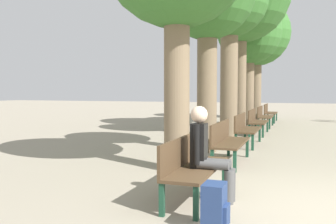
{
  "coord_description": "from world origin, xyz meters",
  "views": [
    {
      "loc": [
        -0.39,
        -4.75,
        1.46
      ],
      "look_at": [
        -4.01,
        5.44,
        0.83
      ],
      "focal_mm": 40.0,
      "sensor_mm": 36.0,
      "label": 1
    }
  ],
  "objects_px": {
    "bench_row_0": "(191,163)",
    "tree_row_2": "(230,4)",
    "bench_row_4": "(264,115)",
    "tree_row_5": "(257,34)",
    "bench_row_1": "(227,139)",
    "backpack": "(215,207)",
    "tree_row_4": "(249,34)",
    "person_seated": "(207,151)",
    "bench_row_2": "(245,127)",
    "bench_row_5": "(269,111)",
    "bench_row_3": "(256,120)"
  },
  "relations": [
    {
      "from": "bench_row_1",
      "to": "bench_row_4",
      "type": "bearing_deg",
      "value": 90.0
    },
    {
      "from": "tree_row_4",
      "to": "person_seated",
      "type": "distance_m",
      "value": 11.92
    },
    {
      "from": "bench_row_1",
      "to": "bench_row_2",
      "type": "relative_size",
      "value": 1.0
    },
    {
      "from": "bench_row_2",
      "to": "bench_row_4",
      "type": "bearing_deg",
      "value": 90.0
    },
    {
      "from": "bench_row_0",
      "to": "tree_row_5",
      "type": "relative_size",
      "value": 0.29
    },
    {
      "from": "bench_row_4",
      "to": "person_seated",
      "type": "distance_m",
      "value": 10.43
    },
    {
      "from": "bench_row_0",
      "to": "bench_row_4",
      "type": "relative_size",
      "value": 1.0
    },
    {
      "from": "bench_row_5",
      "to": "tree_row_4",
      "type": "relative_size",
      "value": 0.33
    },
    {
      "from": "bench_row_0",
      "to": "tree_row_4",
      "type": "bearing_deg",
      "value": 93.64
    },
    {
      "from": "bench_row_4",
      "to": "tree_row_5",
      "type": "bearing_deg",
      "value": 100.65
    },
    {
      "from": "bench_row_0",
      "to": "backpack",
      "type": "height_order",
      "value": "bench_row_0"
    },
    {
      "from": "bench_row_0",
      "to": "bench_row_5",
      "type": "relative_size",
      "value": 1.0
    },
    {
      "from": "bench_row_3",
      "to": "tree_row_4",
      "type": "xyz_separation_m",
      "value": [
        -0.73,
        3.62,
        3.37
      ]
    },
    {
      "from": "backpack",
      "to": "bench_row_3",
      "type": "bearing_deg",
      "value": 93.62
    },
    {
      "from": "bench_row_0",
      "to": "tree_row_2",
      "type": "distance_m",
      "value": 7.71
    },
    {
      "from": "tree_row_4",
      "to": "person_seated",
      "type": "relative_size",
      "value": 4.21
    },
    {
      "from": "bench_row_0",
      "to": "bench_row_5",
      "type": "distance_m",
      "value": 13.01
    },
    {
      "from": "bench_row_3",
      "to": "bench_row_5",
      "type": "height_order",
      "value": "same"
    },
    {
      "from": "bench_row_0",
      "to": "bench_row_5",
      "type": "bearing_deg",
      "value": 90.0
    },
    {
      "from": "bench_row_0",
      "to": "person_seated",
      "type": "distance_m",
      "value": 0.29
    },
    {
      "from": "bench_row_4",
      "to": "person_seated",
      "type": "bearing_deg",
      "value": -88.74
    },
    {
      "from": "bench_row_3",
      "to": "tree_row_5",
      "type": "height_order",
      "value": "tree_row_5"
    },
    {
      "from": "tree_row_4",
      "to": "bench_row_5",
      "type": "bearing_deg",
      "value": 65.33
    },
    {
      "from": "tree_row_2",
      "to": "backpack",
      "type": "height_order",
      "value": "tree_row_2"
    },
    {
      "from": "tree_row_2",
      "to": "person_seated",
      "type": "xyz_separation_m",
      "value": [
        0.96,
        -6.78,
        -3.44
      ]
    },
    {
      "from": "tree_row_4",
      "to": "person_seated",
      "type": "height_order",
      "value": "tree_row_4"
    },
    {
      "from": "bench_row_0",
      "to": "tree_row_2",
      "type": "relative_size",
      "value": 0.32
    },
    {
      "from": "bench_row_0",
      "to": "backpack",
      "type": "xyz_separation_m",
      "value": [
        0.56,
        -1.04,
        -0.24
      ]
    },
    {
      "from": "tree_row_5",
      "to": "bench_row_2",
      "type": "bearing_deg",
      "value": -85.42
    },
    {
      "from": "tree_row_4",
      "to": "backpack",
      "type": "relative_size",
      "value": 10.61
    },
    {
      "from": "bench_row_5",
      "to": "tree_row_5",
      "type": "distance_m",
      "value": 4.04
    },
    {
      "from": "bench_row_0",
      "to": "bench_row_3",
      "type": "xyz_separation_m",
      "value": [
        0.0,
        7.81,
        0.0
      ]
    },
    {
      "from": "bench_row_2",
      "to": "person_seated",
      "type": "relative_size",
      "value": 1.37
    },
    {
      "from": "bench_row_5",
      "to": "backpack",
      "type": "xyz_separation_m",
      "value": [
        0.56,
        -14.06,
        -0.24
      ]
    },
    {
      "from": "tree_row_2",
      "to": "tree_row_4",
      "type": "height_order",
      "value": "tree_row_2"
    },
    {
      "from": "bench_row_1",
      "to": "person_seated",
      "type": "height_order",
      "value": "person_seated"
    },
    {
      "from": "bench_row_4",
      "to": "tree_row_4",
      "type": "distance_m",
      "value": 3.6
    },
    {
      "from": "tree_row_4",
      "to": "tree_row_5",
      "type": "height_order",
      "value": "tree_row_5"
    },
    {
      "from": "person_seated",
      "to": "bench_row_1",
      "type": "bearing_deg",
      "value": 95.02
    },
    {
      "from": "bench_row_5",
      "to": "tree_row_2",
      "type": "xyz_separation_m",
      "value": [
        -0.73,
        -6.25,
        3.62
      ]
    },
    {
      "from": "bench_row_2",
      "to": "tree_row_5",
      "type": "height_order",
      "value": "tree_row_5"
    },
    {
      "from": "person_seated",
      "to": "backpack",
      "type": "distance_m",
      "value": 1.15
    },
    {
      "from": "bench_row_1",
      "to": "tree_row_4",
      "type": "xyz_separation_m",
      "value": [
        -0.73,
        8.83,
        3.37
      ]
    },
    {
      "from": "bench_row_0",
      "to": "tree_row_2",
      "type": "height_order",
      "value": "tree_row_2"
    },
    {
      "from": "tree_row_5",
      "to": "backpack",
      "type": "relative_size",
      "value": 11.92
    },
    {
      "from": "bench_row_4",
      "to": "tree_row_2",
      "type": "bearing_deg",
      "value": -101.29
    },
    {
      "from": "tree_row_4",
      "to": "backpack",
      "type": "distance_m",
      "value": 13.05
    },
    {
      "from": "bench_row_2",
      "to": "backpack",
      "type": "height_order",
      "value": "bench_row_2"
    },
    {
      "from": "bench_row_1",
      "to": "backpack",
      "type": "xyz_separation_m",
      "value": [
        0.56,
        -3.65,
        -0.24
      ]
    },
    {
      "from": "bench_row_2",
      "to": "tree_row_4",
      "type": "relative_size",
      "value": 0.33
    }
  ]
}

